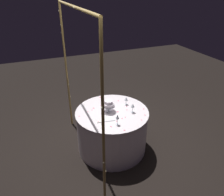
{
  "coord_description": "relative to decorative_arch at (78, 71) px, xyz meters",
  "views": [
    {
      "loc": [
        -2.91,
        1.18,
        2.73
      ],
      "look_at": [
        0.0,
        0.0,
        1.05
      ],
      "focal_mm": 34.3,
      "sensor_mm": 36.0,
      "label": 1
    }
  ],
  "objects": [
    {
      "name": "wine_glass_0",
      "position": [
        0.13,
        -0.86,
        -0.71
      ],
      "size": [
        0.06,
        0.06,
        0.15
      ],
      "color": "silver",
      "rests_on": "main_table"
    },
    {
      "name": "rose_petal_3",
      "position": [
        0.23,
        -0.27,
        -0.81
      ],
      "size": [
        0.05,
        0.05,
        0.0
      ],
      "primitive_type": "ellipsoid",
      "rotation": [
        0.0,
        0.0,
        0.61
      ],
      "color": "#EA6B84",
      "rests_on": "main_table"
    },
    {
      "name": "rose_petal_17",
      "position": [
        0.18,
        -0.22,
        -0.81
      ],
      "size": [
        0.02,
        0.03,
        0.0
      ],
      "primitive_type": "ellipsoid",
      "rotation": [
        0.0,
        0.0,
        4.6
      ],
      "color": "#EA6B84",
      "rests_on": "main_table"
    },
    {
      "name": "rose_petal_14",
      "position": [
        0.34,
        -0.59,
        -0.81
      ],
      "size": [
        0.04,
        0.03,
        0.0
      ],
      "primitive_type": "ellipsoid",
      "rotation": [
        0.0,
        0.0,
        6.04
      ],
      "color": "#EA6B84",
      "rests_on": "main_table"
    },
    {
      "name": "rose_petal_21",
      "position": [
        -0.26,
        -0.6,
        -0.81
      ],
      "size": [
        0.03,
        0.04,
        0.0
      ],
      "primitive_type": "ellipsoid",
      "rotation": [
        0.0,
        0.0,
        1.89
      ],
      "color": "#EA6B84",
      "rests_on": "main_table"
    },
    {
      "name": "rose_petal_15",
      "position": [
        -0.04,
        -0.62,
        -0.81
      ],
      "size": [
        0.04,
        0.05,
        0.0
      ],
      "primitive_type": "ellipsoid",
      "rotation": [
        0.0,
        0.0,
        1.05
      ],
      "color": "#EA6B84",
      "rests_on": "main_table"
    },
    {
      "name": "rose_petal_20",
      "position": [
        -0.05,
        -0.79,
        -0.81
      ],
      "size": [
        0.03,
        0.04,
        0.0
      ],
      "primitive_type": "ellipsoid",
      "rotation": [
        0.0,
        0.0,
        4.1
      ],
      "color": "#EA6B84",
      "rests_on": "main_table"
    },
    {
      "name": "rose_petal_0",
      "position": [
        0.06,
        -0.84,
        -0.81
      ],
      "size": [
        0.04,
        0.03,
        0.0
      ],
      "primitive_type": "ellipsoid",
      "rotation": [
        0.0,
        0.0,
        3.68
      ],
      "color": "#EA6B84",
      "rests_on": "main_table"
    },
    {
      "name": "rose_petal_8",
      "position": [
        0.07,
        0.03,
        -0.81
      ],
      "size": [
        0.03,
        0.03,
        0.0
      ],
      "primitive_type": "ellipsoid",
      "rotation": [
        0.0,
        0.0,
        0.59
      ],
      "color": "#EA6B84",
      "rests_on": "main_table"
    },
    {
      "name": "tiered_cake",
      "position": [
        0.03,
        -0.48,
        -0.68
      ],
      "size": [
        0.22,
        0.22,
        0.21
      ],
      "color": "silver",
      "rests_on": "main_table"
    },
    {
      "name": "decorative_arch",
      "position": [
        0.0,
        0.0,
        0.0
      ],
      "size": [
        2.15,
        0.06,
        2.49
      ],
      "color": "olive",
      "rests_on": "ground"
    },
    {
      "name": "rose_petal_5",
      "position": [
        -0.41,
        -0.35,
        -0.81
      ],
      "size": [
        0.04,
        0.04,
        0.0
      ],
      "primitive_type": "ellipsoid",
      "rotation": [
        0.0,
        0.0,
        3.71
      ],
      "color": "#EA6B84",
      "rests_on": "main_table"
    },
    {
      "name": "rose_petal_18",
      "position": [
        0.57,
        -0.51,
        -0.81
      ],
      "size": [
        0.04,
        0.04,
        0.0
      ],
      "primitive_type": "ellipsoid",
      "rotation": [
        0.0,
        0.0,
        5.68
      ],
      "color": "#EA6B84",
      "rests_on": "main_table"
    },
    {
      "name": "rose_petal_19",
      "position": [
        -0.31,
        -1.0,
        -0.81
      ],
      "size": [
        0.04,
        0.04,
        0.0
      ],
      "primitive_type": "ellipsoid",
      "rotation": [
        0.0,
        0.0,
        0.95
      ],
      "color": "#EA6B84",
      "rests_on": "main_table"
    },
    {
      "name": "rose_petal_6",
      "position": [
        -0.25,
        -0.67,
        -0.81
      ],
      "size": [
        0.03,
        0.02,
        0.0
      ],
      "primitive_type": "ellipsoid",
      "rotation": [
        0.0,
        0.0,
        6.07
      ],
      "color": "#EA6B84",
      "rests_on": "main_table"
    },
    {
      "name": "rose_petal_1",
      "position": [
        -0.13,
        -1.08,
        -0.81
      ],
      "size": [
        0.03,
        0.04,
        0.0
      ],
      "primitive_type": "ellipsoid",
      "rotation": [
        0.0,
        0.0,
        1.61
      ],
      "color": "#EA6B84",
      "rests_on": "main_table"
    },
    {
      "name": "rose_petal_12",
      "position": [
        0.15,
        -0.14,
        -0.81
      ],
      "size": [
        0.02,
        0.03,
        0.0
      ],
      "primitive_type": "ellipsoid",
      "rotation": [
        0.0,
        0.0,
        1.44
      ],
      "color": "#EA6B84",
      "rests_on": "main_table"
    },
    {
      "name": "rose_petal_11",
      "position": [
        -0.57,
        -0.5,
        -0.81
      ],
      "size": [
        0.03,
        0.03,
        0.0
      ],
      "primitive_type": "ellipsoid",
      "rotation": [
        0.0,
        0.0,
        1.42
      ],
      "color": "#EA6B84",
      "rests_on": "main_table"
    },
    {
      "name": "rose_petal_10",
      "position": [
        -0.3,
        -0.49,
        -0.81
      ],
      "size": [
        0.04,
        0.03,
        0.0
      ],
      "primitive_type": "ellipsoid",
      "rotation": [
        0.0,
        0.0,
        5.55
      ],
      "color": "#EA6B84",
      "rests_on": "main_table"
    },
    {
      "name": "ground_plane",
      "position": [
        0.0,
        -0.53,
        -1.6
      ],
      "size": [
        12.0,
        12.0,
        0.0
      ],
      "primitive_type": "plane",
      "color": "black"
    },
    {
      "name": "rose_petal_16",
      "position": [
        0.16,
        -0.63,
        -0.81
      ],
      "size": [
        0.04,
        0.03,
        0.0
      ],
      "primitive_type": "ellipsoid",
      "rotation": [
        0.0,
        0.0,
        3.03
      ],
      "color": "#EA6B84",
      "rests_on": "main_table"
    },
    {
      "name": "rose_petal_4",
      "position": [
        0.31,
        -0.79,
        -0.81
      ],
      "size": [
        0.03,
        0.04,
        0.0
      ],
      "primitive_type": "ellipsoid",
      "rotation": [
        0.0,
        0.0,
        4.87
      ],
      "color": "#EA6B84",
      "rests_on": "main_table"
    },
    {
      "name": "rose_petal_2",
      "position": [
        0.27,
        -0.42,
        -0.81
      ],
      "size": [
        0.03,
        0.03,
        0.0
      ],
      "primitive_type": "ellipsoid",
      "rotation": [
        0.0,
        0.0,
        5.1
      ],
      "color": "#EA6B84",
      "rests_on": "main_table"
    },
    {
      "name": "main_table",
      "position": [
        0.0,
        -0.53,
        -1.21
      ],
      "size": [
        1.27,
        1.27,
        0.79
      ],
      "color": "white",
      "rests_on": "ground"
    },
    {
      "name": "rose_petal_9",
      "position": [
        -0.42,
        -0.87,
        -0.81
      ],
      "size": [
        0.03,
        0.03,
        0.0
      ],
      "primitive_type": "ellipsoid",
      "rotation": [
        0.0,
        0.0,
        0.69
      ],
      "color": "#EA6B84",
      "rests_on": "main_table"
    },
    {
      "name": "wine_glass_1",
      "position": [
        -0.39,
        -0.46,
        -0.68
      ],
      "size": [
        0.06,
        0.06,
        0.18
      ],
      "color": "silver",
      "rests_on": "main_table"
    },
    {
      "name": "rose_petal_13",
      "position": [
        0.16,
        -0.53,
        -0.81
      ],
      "size": [
        0.03,
        0.03,
        0.0
      ],
      "primitive_type": "ellipsoid",
      "rotation": [
        0.0,
        0.0,
        5.36
      ],
      "color": "#EA6B84",
      "rests_on": "main_table"
    },
    {
      "name": "wine_glass_2",
      "position": [
        -0.15,
        -0.84,
        -0.69
      ],
      "size": [
        0.06,
        0.06,
        0.16
      ],
      "color": "silver",
      "rests_on": "main_table"
    },
    {
      "name": "rose_petal_7",
      "position": [
        -0.21,
        -0.21,
        -0.81
      ],
      "size": [
        0.04,
        0.03,
        0.0
      ],
      "primitive_type": "ellipsoid",
      "rotation": [
        0.0,
        0.0,
        3.22
      ],
      "color": "#EA6B84",
      "rests_on": "main_table"
    },
    {
      "name": "cake_knife",
      "position": [
        -0.24,
        -0.31,
        -0.81
      ],
      "size": [
        0.06,
        0.3,
        0.01
      ],
      "color": "silver",
      "rests_on": "main_table"
    }
  ]
}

